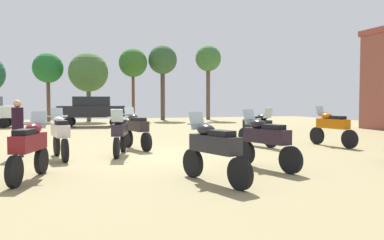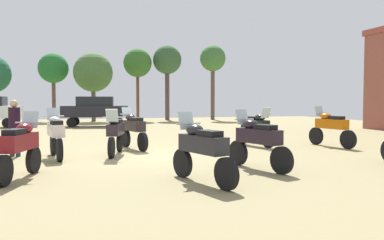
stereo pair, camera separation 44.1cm
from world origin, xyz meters
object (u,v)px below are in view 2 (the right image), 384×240
object	(u,v)px
motorcycle_8	(331,127)
tree_5	(138,64)
person_2	(14,124)
motorcycle_7	(116,132)
tree_1	(53,69)
tree_8	(167,61)
car_2	(95,109)
tree_6	(213,60)
tree_7	(93,73)
motorcycle_2	(20,146)
motorcycle_3	(202,149)
motorcycle_1	(258,140)
motorcycle_11	(255,127)
motorcycle_5	(56,134)
motorcycle_10	(133,129)

from	to	relation	value
motorcycle_8	tree_5	world-z (taller)	tree_5
person_2	motorcycle_7	bearing A→B (deg)	167.47
tree_1	tree_8	xyz separation A→B (m)	(9.75, -0.43, 0.87)
motorcycle_7	car_2	xyz separation A→B (m)	(-0.01, 14.43, 0.45)
person_2	tree_5	world-z (taller)	tree_5
tree_6	tree_7	size ratio (longest dim) A/B	1.18
motorcycle_8	motorcycle_2	bearing A→B (deg)	-171.65
motorcycle_3	tree_8	world-z (taller)	tree_8
car_2	tree_6	size ratio (longest dim) A/B	0.66
car_2	person_2	bearing A→B (deg)	175.05
motorcycle_1	car_2	world-z (taller)	car_2
motorcycle_1	tree_7	world-z (taller)	tree_7
tree_8	motorcycle_11	bearing A→B (deg)	-93.55
tree_5	tree_7	world-z (taller)	tree_5
motorcycle_3	motorcycle_1	bearing A→B (deg)	15.35
tree_6	tree_7	world-z (taller)	tree_6
tree_5	tree_8	distance (m)	2.71
motorcycle_5	tree_6	bearing A→B (deg)	49.80
motorcycle_1	motorcycle_2	bearing A→B (deg)	159.88
motorcycle_10	tree_7	size ratio (longest dim) A/B	0.37
person_2	tree_7	xyz separation A→B (m)	(3.14, 20.99, 3.06)
person_2	motorcycle_3	bearing A→B (deg)	126.12
car_2	motorcycle_5	bearing A→B (deg)	-179.68
motorcycle_1	tree_6	xyz separation A→B (m)	(7.53, 24.88, 4.71)
tree_5	motorcycle_5	bearing A→B (deg)	-104.50
tree_7	motorcycle_1	bearing A→B (deg)	-83.05
motorcycle_11	tree_7	bearing A→B (deg)	-88.44
motorcycle_2	tree_5	world-z (taller)	tree_5
motorcycle_5	tree_5	distance (m)	23.30
motorcycle_3	motorcycle_11	bearing A→B (deg)	38.26
motorcycle_3	motorcycle_11	distance (m)	7.06
motorcycle_7	tree_1	world-z (taller)	tree_1
motorcycle_3	motorcycle_10	world-z (taller)	motorcycle_10
motorcycle_11	tree_6	distance (m)	21.47
motorcycle_3	tree_8	bearing A→B (deg)	61.61
motorcycle_1	tree_7	bearing A→B (deg)	80.34
motorcycle_5	motorcycle_7	world-z (taller)	motorcycle_5
motorcycle_1	tree_1	size ratio (longest dim) A/B	0.38
motorcycle_8	tree_1	world-z (taller)	tree_1
motorcycle_2	car_2	xyz separation A→B (m)	(2.35, 17.72, 0.45)
motorcycle_10	person_2	bearing A→B (deg)	177.73
tree_1	tree_7	size ratio (longest dim) A/B	1.00
motorcycle_2	motorcycle_11	distance (m)	8.82
motorcycle_11	tree_5	xyz separation A→B (m)	(-1.39, 20.96, 4.28)
motorcycle_3	motorcycle_8	distance (m)	8.21
motorcycle_3	tree_1	distance (m)	27.92
tree_8	tree_6	bearing A→B (deg)	-11.48
motorcycle_2	tree_7	distance (m)	25.13
motorcycle_11	tree_8	distance (m)	21.60
motorcycle_3	tree_5	distance (m)	27.24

